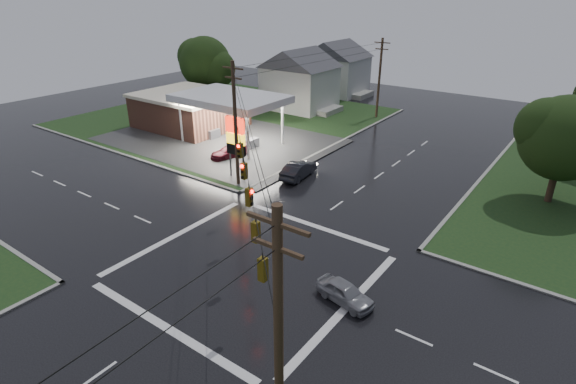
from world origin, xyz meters
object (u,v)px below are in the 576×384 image
Objects in this scene: car_north at (299,170)px; car_pump at (229,152)px; pylon_sign at (236,138)px; house_near at (300,78)px; utility_pole_nw at (235,124)px; tree_ne_near at (566,139)px; gas_station at (195,109)px; house_far at (336,67)px; car_crossing at (345,293)px; utility_pole_n at (379,77)px; utility_pole_se at (279,351)px; tree_nw_behind at (206,63)px.

car_pump is (-9.07, 0.25, -0.16)m from car_north.
pylon_sign is at bearing -23.25° from car_pump.
house_near is 2.36× the size of car_north.
utility_pole_nw is 26.74m from tree_ne_near.
gas_station is 20.51m from car_north.
car_crossing is at bearing -58.95° from house_far.
tree_ne_near is (23.64, -16.01, 0.09)m from utility_pole_n.
house_far is at bearing 118.40° from car_pump.
gas_station is 45.83m from utility_pole_se.
utility_pole_nw and utility_pole_se have the same top height.
tree_ne_near is (23.64, 12.49, -0.16)m from utility_pole_nw.
utility_pole_se is 2.35× the size of car_north.
gas_station is at bearing -22.09° from car_north.
utility_pole_nw reaches higher than car_north.
tree_ne_near is at bearing -7.71° from car_crossing.
car_pump is (10.59, -5.33, -1.94)m from gas_station.
utility_pole_nw is 26.87m from utility_pole_se.
utility_pole_se is 28.69m from car_north.
tree_ne_near reaches higher than pylon_sign.
gas_station is 24.60m from utility_pole_n.
pylon_sign is 6.61m from car_north.
car_crossing is (27.61, -35.52, -3.79)m from house_near.
tree_nw_behind is at bearing 128.42° from gas_station.
car_north is (14.94, -21.88, -3.64)m from house_near.
pylon_sign is 27.56m from utility_pole_n.
house_near is 22.74m from car_pump.
car_pump is at bearing -78.47° from house_far.
pylon_sign is 1.42× the size of car_pump.
car_crossing is (28.61, -47.52, -3.79)m from house_far.
tree_nw_behind is at bearing 137.66° from utility_pole_se.
utility_pole_se is 51.16m from utility_pole_n.
tree_ne_near is at bearing -9.47° from tree_nw_behind.
utility_pole_nw is 1.00× the size of house_far.
tree_nw_behind reaches higher than tree_ne_near.
car_north is (-15.52, 23.62, -4.95)m from utility_pole_se.
gas_station is 13.63m from tree_nw_behind.
tree_ne_near is 30.61m from car_pump.
utility_pole_n is at bearing -38.77° from house_far.
house_near is 3.07× the size of car_crossing.
car_pump is (-5.59, -23.64, -4.86)m from utility_pole_n.
pylon_sign is at bearing 135.00° from utility_pole_se.
utility_pole_se reaches higher than house_far.
house_far is at bearing 107.92° from utility_pole_nw.
gas_station reaches higher than car_north.
utility_pole_se is at bearing -42.34° from tree_nw_behind.
house_far is (-1.00, 12.00, 0.00)m from house_near.
gas_station is 40.00m from tree_ne_near.
utility_pole_se is 31.83m from tree_ne_near.
house_far is at bearing 94.76° from house_near.
utility_pole_n is at bearing 87.92° from pylon_sign.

